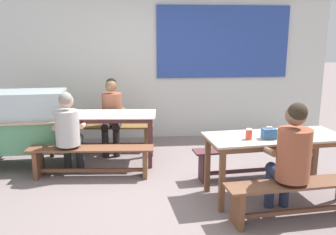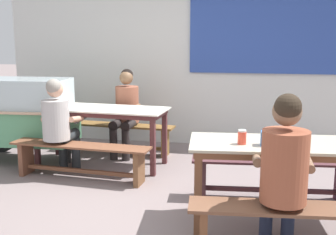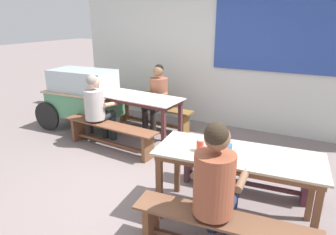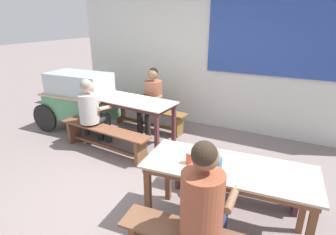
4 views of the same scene
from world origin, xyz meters
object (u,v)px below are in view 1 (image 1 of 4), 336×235
Objects in this scene: bench_near_front at (299,195)px; bench_far_front at (91,157)px; bench_near_back at (252,158)px; food_cart at (23,123)px; dining_table_far at (97,119)px; bench_far_back at (104,134)px; tissue_box at (269,134)px; person_near_front at (291,154)px; person_center_facing at (112,111)px; person_left_back_turned at (68,129)px; dining_table_near at (274,142)px; condiment_jar at (249,134)px.

bench_far_front is at bearing 148.32° from bench_near_front.
bench_near_back is 0.94× the size of food_cart.
bench_near_back is 1.22m from bench_near_front.
food_cart is (-1.04, 0.56, 0.38)m from bench_far_front.
dining_table_far reaches higher than bench_far_back.
bench_far_back is 10.75× the size of tissue_box.
bench_far_front is at bearing 148.09° from person_near_front.
bench_near_front is 1.31× the size of person_center_facing.
bench_far_front is 0.50m from person_left_back_turned.
person_left_back_turned is at bearing -109.28° from bench_far_back.
food_cart reaches higher than bench_near_front.
person_center_facing reaches higher than person_left_back_turned.
dining_table_near is 0.23m from tissue_box.
person_left_back_turned is at bearing 149.87° from bench_near_front.
person_center_facing is at bearing 145.49° from bench_near_back.
bench_far_front is 0.98× the size of food_cart.
dining_table_near is 0.97× the size of bench_far_front.
person_near_front is at bearing -31.91° from bench_far_front.
bench_near_back is 1.02× the size of bench_near_front.
bench_near_back is 3.38m from food_cart.
food_cart reaches higher than bench_far_front.
person_left_back_turned is (-0.30, 0.09, 0.40)m from bench_far_front.
bench_far_back is 1.40× the size of person_left_back_turned.
bench_near_front is at bearing -30.13° from person_left_back_turned.
person_near_front is (2.15, -2.61, 0.44)m from bench_far_back.
food_cart is at bearing 147.17° from person_left_back_turned.
bench_far_front is at bearing 155.98° from tissue_box.
dining_table_far is 1.11× the size of bench_near_front.
tissue_box reaches higher than dining_table_near.
dining_table_far is 11.55× the size of tissue_box.
dining_table_far is at bearing 159.01° from bench_near_back.
person_near_front reaches higher than person_left_back_turned.
bench_far_back is at bearing 133.44° from tissue_box.
person_center_facing is (0.24, 1.14, 0.41)m from bench_far_front.
person_near_front is (-0.10, 0.05, 0.44)m from bench_near_front.
bench_far_back is 1.31× the size of person_near_front.
dining_table_near is at bearing -84.67° from bench_near_back.
dining_table_near is 1.01× the size of bench_far_back.
person_left_back_turned is at bearing 149.72° from person_near_front.
condiment_jar is (2.22, -1.05, 0.16)m from person_left_back_turned.
bench_near_back is at bearing 95.33° from bench_near_front.
person_near_front reaches higher than dining_table_near.
condiment_jar is at bearing -112.70° from bench_near_back.
bench_far_front is 1.35× the size of person_near_front.
dining_table_near is 13.42× the size of condiment_jar.
tissue_box is at bearing -23.13° from person_left_back_turned.
person_near_front reaches higher than bench_far_back.
dining_table_near is at bearing -20.10° from bench_far_front.
bench_far_back is at bearing 70.72° from person_left_back_turned.
person_near_front reaches higher than condiment_jar.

